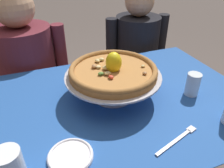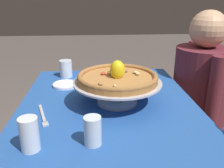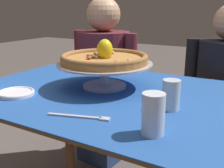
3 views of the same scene
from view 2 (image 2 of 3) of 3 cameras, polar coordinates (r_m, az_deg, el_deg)
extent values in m
cylinder|color=brown|center=(1.82, -12.90, -9.82)|extent=(0.06, 0.06, 0.74)
cylinder|color=brown|center=(1.85, 9.22, -9.12)|extent=(0.06, 0.06, 0.74)
cube|color=brown|center=(1.18, -0.82, -5.84)|extent=(1.13, 0.82, 0.02)
cube|color=#23519E|center=(1.17, -0.82, -5.20)|extent=(1.17, 0.86, 0.00)
cylinder|color=#B7B7C1|center=(1.20, 1.24, -4.11)|extent=(0.19, 0.19, 0.01)
cylinder|color=#B7B7C1|center=(1.18, 1.26, -1.83)|extent=(0.04, 0.04, 0.09)
cylinder|color=#B7B7C1|center=(1.16, 1.27, 0.44)|extent=(0.42, 0.42, 0.01)
cylinder|color=#AD753D|center=(1.16, 1.28, 1.15)|extent=(0.38, 0.38, 0.02)
torus|color=olive|center=(1.15, 1.29, 1.86)|extent=(0.38, 0.38, 0.02)
ellipsoid|color=tan|center=(1.18, 1.79, 2.58)|extent=(0.03, 0.03, 0.02)
ellipsoid|color=#4C7533|center=(1.18, -2.16, 2.40)|extent=(0.02, 0.02, 0.01)
ellipsoid|color=tan|center=(1.03, 0.65, -0.38)|extent=(0.02, 0.02, 0.01)
ellipsoid|color=tan|center=(1.19, -0.59, 2.61)|extent=(0.03, 0.03, 0.02)
ellipsoid|color=tan|center=(1.18, 6.04, 2.44)|extent=(0.03, 0.03, 0.01)
ellipsoid|color=tan|center=(1.20, 5.51, 2.77)|extent=(0.02, 0.03, 0.02)
ellipsoid|color=beige|center=(1.21, 2.66, 2.85)|extent=(0.03, 0.02, 0.01)
ellipsoid|color=#996B42|center=(1.22, 3.03, 3.16)|extent=(0.03, 0.03, 0.02)
ellipsoid|color=beige|center=(1.16, 0.96, 2.25)|extent=(0.03, 0.03, 0.02)
ellipsoid|color=#4C7533|center=(1.21, -0.23, 2.94)|extent=(0.03, 0.02, 0.01)
ellipsoid|color=#996B42|center=(1.05, -2.74, 0.02)|extent=(0.02, 0.03, 0.01)
ellipsoid|color=#C63D28|center=(1.18, -2.07, 2.48)|extent=(0.03, 0.03, 0.01)
ellipsoid|color=yellow|center=(1.14, 1.29, 3.27)|extent=(0.09, 0.09, 0.09)
cylinder|color=silver|center=(0.87, -4.52, -10.82)|extent=(0.06, 0.06, 0.11)
cylinder|color=silver|center=(0.88, -4.48, -12.03)|extent=(0.06, 0.06, 0.06)
cylinder|color=white|center=(0.88, -18.71, -11.03)|extent=(0.07, 0.07, 0.12)
cylinder|color=silver|center=(0.90, -18.51, -12.54)|extent=(0.06, 0.06, 0.07)
cylinder|color=white|center=(1.59, -10.70, 3.53)|extent=(0.08, 0.08, 0.11)
cylinder|color=silver|center=(1.60, -10.66, 2.95)|extent=(0.07, 0.07, 0.07)
cylinder|color=white|center=(1.44, -10.83, -0.22)|extent=(0.15, 0.15, 0.01)
torus|color=white|center=(1.44, -10.85, 0.01)|extent=(0.15, 0.15, 0.01)
cube|color=#B7B7C1|center=(1.14, -15.94, -6.59)|extent=(0.18, 0.07, 0.01)
cube|color=#B7B7C1|center=(1.05, -15.28, -8.99)|extent=(0.04, 0.03, 0.01)
cube|color=navy|center=(1.92, 18.28, -13.70)|extent=(0.31, 0.34, 0.45)
cylinder|color=maroon|center=(1.71, 20.01, -0.28)|extent=(0.39, 0.39, 0.50)
sphere|color=tan|center=(1.63, 21.56, 11.83)|extent=(0.23, 0.23, 0.23)
cylinder|color=maroon|center=(1.90, 18.07, 3.12)|extent=(0.08, 0.08, 0.43)
cylinder|color=maroon|center=(1.51, 22.79, -1.88)|extent=(0.08, 0.08, 0.43)
camera|label=1|loc=(1.53, -31.37, 20.15)|focal=34.12mm
camera|label=3|loc=(1.01, -63.85, -0.30)|focal=42.92mm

